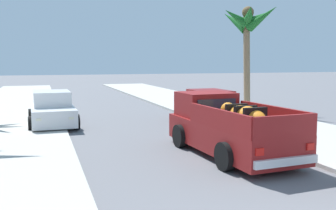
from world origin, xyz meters
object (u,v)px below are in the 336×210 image
(car_left_mid, at_px, (209,108))
(palm_tree_left_back, at_px, (248,25))
(car_right_near, at_px, (52,110))
(pickup_truck, at_px, (227,128))

(car_left_mid, distance_m, palm_tree_left_back, 6.32)
(car_right_near, relative_size, car_left_mid, 1.00)
(car_right_near, relative_size, palm_tree_left_back, 0.73)
(pickup_truck, distance_m, palm_tree_left_back, 11.06)
(pickup_truck, height_order, car_left_mid, pickup_truck)
(palm_tree_left_back, bearing_deg, car_left_mid, -141.12)
(car_left_mid, bearing_deg, pickup_truck, -109.47)
(pickup_truck, relative_size, car_left_mid, 1.24)
(palm_tree_left_back, bearing_deg, car_right_near, -172.00)
(car_right_near, bearing_deg, car_left_mid, -12.26)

